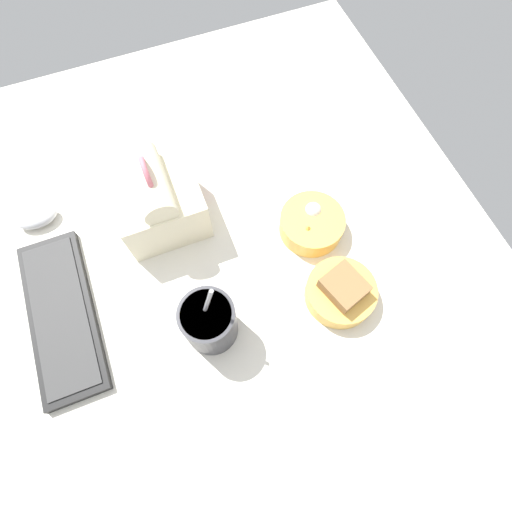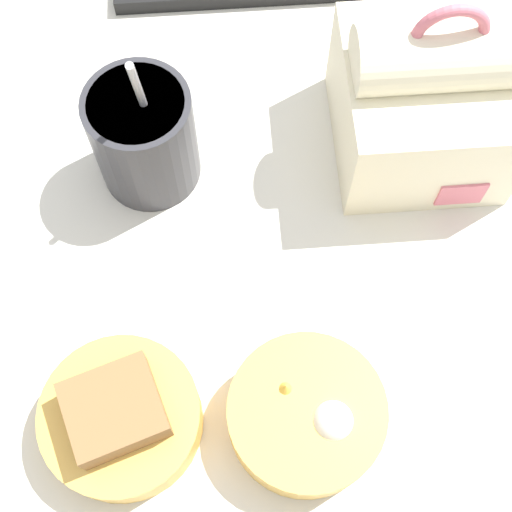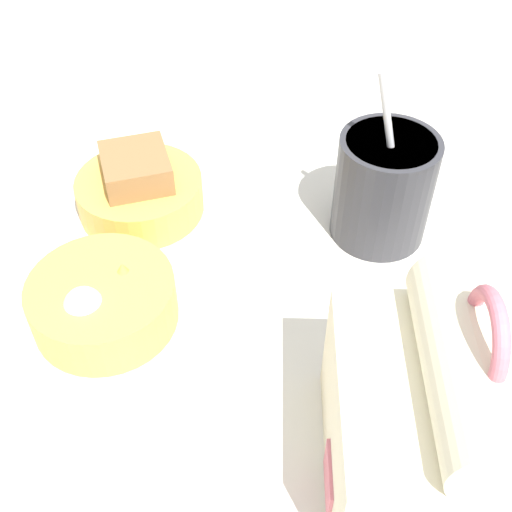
{
  "view_description": "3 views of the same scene",
  "coord_description": "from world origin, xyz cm",
  "px_view_note": "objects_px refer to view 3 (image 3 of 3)",
  "views": [
    {
      "loc": [
        -26.96,
        6.96,
        77.65
      ],
      "look_at": [
        1.42,
        -4.07,
        7.0
      ],
      "focal_mm": 28.0,
      "sensor_mm": 36.0,
      "label": 1
    },
    {
      "loc": [
        -0.39,
        -28.88,
        64.95
      ],
      "look_at": [
        1.42,
        -4.07,
        7.0
      ],
      "focal_mm": 50.0,
      "sensor_mm": 36.0,
      "label": 2
    },
    {
      "loc": [
        42.7,
        -2.9,
        48.49
      ],
      "look_at": [
        1.42,
        -4.07,
        7.0
      ],
      "focal_mm": 45.0,
      "sensor_mm": 36.0,
      "label": 3
    }
  ],
  "objects_px": {
    "lunch_bag": "(452,418)",
    "soup_cup": "(384,187)",
    "bento_bowl_sandwich": "(140,190)",
    "bento_bowl_snacks": "(104,300)"
  },
  "relations": [
    {
      "from": "lunch_bag",
      "to": "soup_cup",
      "type": "xyz_separation_m",
      "value": [
        -0.27,
        -0.02,
        -0.01
      ]
    },
    {
      "from": "soup_cup",
      "to": "bento_bowl_sandwich",
      "type": "distance_m",
      "value": 0.26
    },
    {
      "from": "lunch_bag",
      "to": "bento_bowl_sandwich",
      "type": "height_order",
      "value": "lunch_bag"
    },
    {
      "from": "lunch_bag",
      "to": "soup_cup",
      "type": "bearing_deg",
      "value": -176.64
    },
    {
      "from": "bento_bowl_snacks",
      "to": "bento_bowl_sandwich",
      "type": "bearing_deg",
      "value": 176.86
    },
    {
      "from": "soup_cup",
      "to": "bento_bowl_snacks",
      "type": "bearing_deg",
      "value": -63.94
    },
    {
      "from": "lunch_bag",
      "to": "soup_cup",
      "type": "height_order",
      "value": "lunch_bag"
    },
    {
      "from": "lunch_bag",
      "to": "bento_bowl_snacks",
      "type": "bearing_deg",
      "value": -116.65
    },
    {
      "from": "lunch_bag",
      "to": "bento_bowl_snacks",
      "type": "height_order",
      "value": "lunch_bag"
    },
    {
      "from": "soup_cup",
      "to": "bento_bowl_sandwich",
      "type": "bearing_deg",
      "value": -96.04
    }
  ]
}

